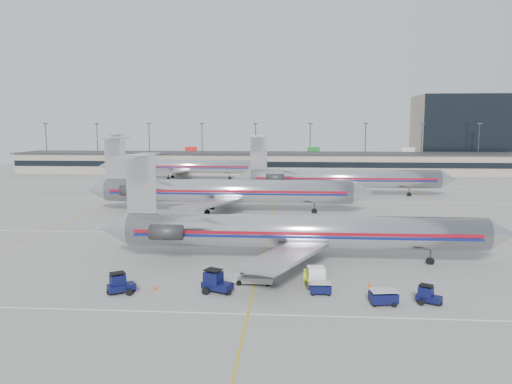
# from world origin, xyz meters

# --- Properties ---
(ground) EXTENTS (260.00, 260.00, 0.00)m
(ground) POSITION_xyz_m (0.00, 0.00, 0.00)
(ground) COLOR gray
(ground) RESTS_ON ground
(apron_markings) EXTENTS (160.00, 0.15, 0.02)m
(apron_markings) POSITION_xyz_m (0.00, 10.00, 0.01)
(apron_markings) COLOR silver
(apron_markings) RESTS_ON ground
(terminal) EXTENTS (162.00, 17.00, 6.25)m
(terminal) POSITION_xyz_m (0.00, 97.97, 3.16)
(terminal) COLOR gray
(terminal) RESTS_ON ground
(light_mast_row) EXTENTS (163.60, 0.40, 15.28)m
(light_mast_row) POSITION_xyz_m (0.00, 112.00, 8.58)
(light_mast_row) COLOR #38383D
(light_mast_row) RESTS_ON ground
(distant_building) EXTENTS (30.00, 20.00, 25.00)m
(distant_building) POSITION_xyz_m (62.00, 128.00, 12.50)
(distant_building) COLOR tan
(distant_building) RESTS_ON ground
(jet_foreground) EXTENTS (43.10, 25.38, 11.28)m
(jet_foreground) POSITION_xyz_m (3.59, -3.03, 3.27)
(jet_foreground) COLOR silver
(jet_foreground) RESTS_ON ground
(jet_second_row) EXTENTS (47.40, 27.91, 12.41)m
(jet_second_row) POSITION_xyz_m (-8.31, 26.72, 3.60)
(jet_second_row) COLOR silver
(jet_second_row) RESTS_ON ground
(jet_third_row) EXTENTS (45.03, 27.70, 12.31)m
(jet_third_row) POSITION_xyz_m (12.91, 48.43, 3.58)
(jet_third_row) COLOR silver
(jet_third_row) RESTS_ON ground
(jet_back_row) EXTENTS (44.87, 27.60, 12.27)m
(jet_back_row) POSITION_xyz_m (-27.37, 77.40, 3.56)
(jet_back_row) COLOR silver
(jet_back_row) RESTS_ON ground
(tug_left) EXTENTS (2.49, 2.17, 1.82)m
(tug_left) POSITION_xyz_m (-11.20, -14.12, 0.83)
(tug_left) COLOR #090C34
(tug_left) RESTS_ON ground
(tug_center) EXTENTS (2.82, 2.19, 2.05)m
(tug_center) POSITION_xyz_m (-3.18, -13.36, 0.94)
(tug_center) COLOR #090C34
(tug_center) RESTS_ON ground
(tug_right) EXTENTS (2.14, 1.81, 1.56)m
(tug_right) POSITION_xyz_m (14.03, -14.78, 0.71)
(tug_right) COLOR #090C34
(tug_right) RESTS_ON ground
(cart_inner) EXTENTS (1.78, 1.24, 1.00)m
(cart_inner) POSITION_xyz_m (5.68, -13.02, 0.53)
(cart_inner) COLOR #090C34
(cart_inner) RESTS_ON ground
(cart_outer) EXTENTS (2.26, 1.71, 1.18)m
(cart_outer) POSITION_xyz_m (10.51, -15.17, 0.63)
(cart_outer) COLOR #090C34
(cart_outer) RESTS_ON ground
(uld_container) EXTENTS (1.88, 1.62, 1.84)m
(uld_container) POSITION_xyz_m (5.39, -11.30, 0.93)
(uld_container) COLOR #2D2D30
(uld_container) RESTS_ON ground
(belt_loader) EXTENTS (4.18, 1.46, 2.19)m
(belt_loader) POSITION_xyz_m (-0.05, -10.75, 0.59)
(belt_loader) COLOR #9C9C9C
(belt_loader) RESTS_ON ground
(ramp_worker_near) EXTENTS (0.67, 0.65, 1.55)m
(ramp_worker_near) POSITION_xyz_m (4.44, -10.90, 0.77)
(ramp_worker_near) COLOR #A6D714
(ramp_worker_near) RESTS_ON ground
(ramp_worker_far) EXTENTS (0.98, 0.90, 1.64)m
(ramp_worker_far) POSITION_xyz_m (4.78, -11.71, 0.82)
(ramp_worker_far) COLOR #B2C112
(ramp_worker_far) RESTS_ON ground
(cone_right) EXTENTS (0.57, 0.57, 0.58)m
(cone_right) POSITION_xyz_m (10.09, -11.08, 0.29)
(cone_right) COLOR #E53C07
(cone_right) RESTS_ON ground
(cone_left) EXTENTS (0.41, 0.41, 0.54)m
(cone_left) POSITION_xyz_m (-8.51, -13.13, 0.27)
(cone_left) COLOR #E53C07
(cone_left) RESTS_ON ground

